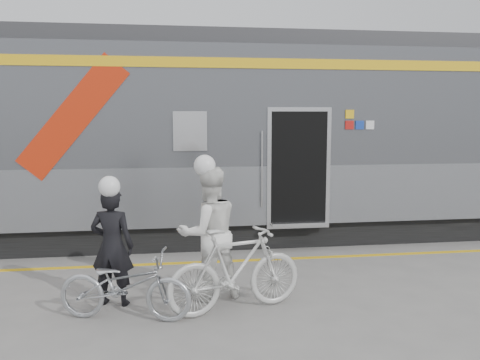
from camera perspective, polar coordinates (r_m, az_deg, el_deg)
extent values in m
plane|color=slate|center=(6.89, -4.43, -14.33)|extent=(90.00, 90.00, 0.00)
cube|color=black|center=(10.83, -6.93, -4.91)|extent=(24.00, 2.70, 0.50)
cube|color=#9EA0A5|center=(10.69, -7.00, -0.72)|extent=(24.00, 3.00, 1.10)
cube|color=#585A5E|center=(10.59, -7.14, 8.16)|extent=(24.00, 3.00, 2.20)
cube|color=#38383A|center=(10.68, -7.25, 14.88)|extent=(24.00, 2.64, 0.30)
cube|color=gold|center=(9.12, -7.02, 13.01)|extent=(24.00, 0.02, 0.18)
cube|color=red|center=(9.21, -18.26, 6.73)|extent=(1.96, 0.01, 2.19)
cube|color=black|center=(9.09, -5.63, 5.48)|extent=(0.55, 0.02, 0.65)
cube|color=black|center=(9.65, 6.32, 1.41)|extent=(1.05, 0.45, 2.10)
cube|color=silver|center=(9.44, 6.64, 1.28)|extent=(1.20, 0.02, 2.25)
cylinder|color=silver|center=(9.27, 2.48, 1.21)|extent=(0.04, 0.04, 1.40)
cube|color=silver|center=(9.57, 6.60, -4.89)|extent=(1.05, 0.25, 0.06)
cube|color=gold|center=(9.68, 12.22, 7.24)|extent=(0.16, 0.01, 0.16)
cube|color=#AC1713|center=(9.68, 12.19, 6.06)|extent=(0.16, 0.01, 0.16)
cube|color=#18399D|center=(9.75, 13.30, 6.03)|extent=(0.16, 0.01, 0.16)
cube|color=silver|center=(9.83, 14.39, 6.01)|extent=(0.16, 0.01, 0.16)
cube|color=silver|center=(9.23, -3.05, -1.96)|extent=(0.22, 0.01, 0.22)
cube|color=gold|center=(8.92, -5.37, -9.21)|extent=(24.00, 0.12, 0.01)
imported|color=black|center=(7.02, -14.16, -7.24)|extent=(0.66, 0.52, 1.60)
imported|color=#A4A8AC|center=(6.58, -12.79, -11.46)|extent=(1.77, 0.99, 0.88)
imported|color=white|center=(7.04, -3.52, -5.98)|extent=(1.05, 0.91, 1.84)
imported|color=beige|center=(6.64, -0.48, -10.04)|extent=(1.93, 1.01, 1.11)
sphere|color=white|center=(6.85, -14.41, 0.39)|extent=(0.28, 0.28, 0.28)
sphere|color=white|center=(6.87, -3.59, 2.70)|extent=(0.29, 0.29, 0.29)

